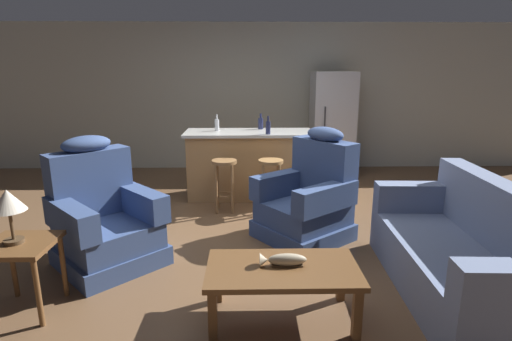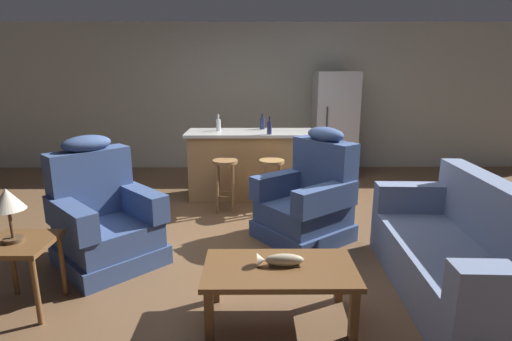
{
  "view_description": "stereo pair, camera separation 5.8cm",
  "coord_description": "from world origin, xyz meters",
  "px_view_note": "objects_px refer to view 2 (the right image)",
  "views": [
    {
      "loc": [
        -0.02,
        -4.23,
        1.8
      ],
      "look_at": [
        0.07,
        -0.1,
        0.75
      ],
      "focal_mm": 28.0,
      "sensor_mm": 36.0,
      "label": 1
    },
    {
      "loc": [
        0.04,
        -4.23,
        1.8
      ],
      "look_at": [
        0.07,
        -0.1,
        0.75
      ],
      "focal_mm": 28.0,
      "sensor_mm": 36.0,
      "label": 2
    }
  ],
  "objects_px": {
    "coffee_table": "(280,274)",
    "bottle_wine_dark": "(218,125)",
    "couch": "(462,257)",
    "recliner_near_island": "(309,200)",
    "bar_stool_right": "(272,176)",
    "end_table": "(20,253)",
    "table_lamp": "(7,202)",
    "bottle_short_amber": "(262,123)",
    "refrigerator": "(334,125)",
    "bottle_tall_green": "(269,127)",
    "fish_figurine": "(280,260)",
    "bar_stool_left": "(225,176)",
    "kitchen_island": "(250,164)",
    "recliner_near_lamp": "(104,219)"
  },
  "relations": [
    {
      "from": "bar_stool_left",
      "to": "bottle_short_amber",
      "type": "bearing_deg",
      "value": 60.11
    },
    {
      "from": "coffee_table",
      "to": "bar_stool_left",
      "type": "bearing_deg",
      "value": 103.18
    },
    {
      "from": "bottle_short_amber",
      "to": "coffee_table",
      "type": "bearing_deg",
      "value": -88.98
    },
    {
      "from": "recliner_near_island",
      "to": "bottle_tall_green",
      "type": "bearing_deg",
      "value": -109.77
    },
    {
      "from": "couch",
      "to": "bar_stool_left",
      "type": "distance_m",
      "value": 2.88
    },
    {
      "from": "end_table",
      "to": "bottle_short_amber",
      "type": "xyz_separation_m",
      "value": [
        1.88,
        3.05,
        0.58
      ]
    },
    {
      "from": "end_table",
      "to": "bar_stool_right",
      "type": "xyz_separation_m",
      "value": [
        1.99,
        2.2,
        0.01
      ]
    },
    {
      "from": "couch",
      "to": "bottle_short_amber",
      "type": "relative_size",
      "value": 8.48
    },
    {
      "from": "fish_figurine",
      "to": "refrigerator",
      "type": "xyz_separation_m",
      "value": [
        1.2,
        4.15,
        0.42
      ]
    },
    {
      "from": "recliner_near_island",
      "to": "bottle_wine_dark",
      "type": "distance_m",
      "value": 1.99
    },
    {
      "from": "table_lamp",
      "to": "bar_stool_left",
      "type": "distance_m",
      "value": 2.65
    },
    {
      "from": "recliner_near_island",
      "to": "bottle_short_amber",
      "type": "relative_size",
      "value": 5.26
    },
    {
      "from": "bar_stool_right",
      "to": "bottle_tall_green",
      "type": "bearing_deg",
      "value": 92.71
    },
    {
      "from": "bottle_tall_green",
      "to": "coffee_table",
      "type": "bearing_deg",
      "value": -90.59
    },
    {
      "from": "recliner_near_lamp",
      "to": "bar_stool_right",
      "type": "distance_m",
      "value": 2.17
    },
    {
      "from": "bottle_tall_green",
      "to": "bottle_short_amber",
      "type": "relative_size",
      "value": 1.07
    },
    {
      "from": "end_table",
      "to": "bottle_wine_dark",
      "type": "xyz_separation_m",
      "value": [
        1.26,
        2.9,
        0.58
      ]
    },
    {
      "from": "end_table",
      "to": "bar_stool_right",
      "type": "bearing_deg",
      "value": 47.87
    },
    {
      "from": "bar_stool_right",
      "to": "bottle_wine_dark",
      "type": "height_order",
      "value": "bottle_wine_dark"
    },
    {
      "from": "coffee_table",
      "to": "end_table",
      "type": "distance_m",
      "value": 1.95
    },
    {
      "from": "couch",
      "to": "coffee_table",
      "type": "bearing_deg",
      "value": 14.18
    },
    {
      "from": "couch",
      "to": "bottle_wine_dark",
      "type": "height_order",
      "value": "bottle_wine_dark"
    },
    {
      "from": "bar_stool_right",
      "to": "coffee_table",
      "type": "bearing_deg",
      "value": -91.13
    },
    {
      "from": "fish_figurine",
      "to": "refrigerator",
      "type": "distance_m",
      "value": 4.34
    },
    {
      "from": "fish_figurine",
      "to": "bottle_wine_dark",
      "type": "bearing_deg",
      "value": 102.76
    },
    {
      "from": "bottle_short_amber",
      "to": "bottle_wine_dark",
      "type": "bearing_deg",
      "value": -165.95
    },
    {
      "from": "recliner_near_lamp",
      "to": "table_lamp",
      "type": "xyz_separation_m",
      "value": [
        -0.36,
        -0.8,
        0.45
      ]
    },
    {
      "from": "fish_figurine",
      "to": "bottle_short_amber",
      "type": "bearing_deg",
      "value": 91.04
    },
    {
      "from": "recliner_near_island",
      "to": "bottle_wine_dark",
      "type": "xyz_separation_m",
      "value": [
        -1.1,
        1.54,
        0.62
      ]
    },
    {
      "from": "fish_figurine",
      "to": "couch",
      "type": "xyz_separation_m",
      "value": [
        1.49,
        0.29,
        -0.12
      ]
    },
    {
      "from": "recliner_near_island",
      "to": "bottle_short_amber",
      "type": "xyz_separation_m",
      "value": [
        -0.47,
        1.7,
        0.61
      ]
    },
    {
      "from": "table_lamp",
      "to": "bar_stool_left",
      "type": "relative_size",
      "value": 0.6
    },
    {
      "from": "couch",
      "to": "bottle_wine_dark",
      "type": "distance_m",
      "value": 3.56
    },
    {
      "from": "fish_figurine",
      "to": "table_lamp",
      "type": "xyz_separation_m",
      "value": [
        -1.97,
        0.12,
        0.41
      ]
    },
    {
      "from": "coffee_table",
      "to": "refrigerator",
      "type": "xyz_separation_m",
      "value": [
        1.2,
        4.17,
        0.52
      ]
    },
    {
      "from": "fish_figurine",
      "to": "bar_stool_left",
      "type": "distance_m",
      "value": 2.39
    },
    {
      "from": "recliner_near_island",
      "to": "table_lamp",
      "type": "relative_size",
      "value": 2.93
    },
    {
      "from": "fish_figurine",
      "to": "recliner_near_lamp",
      "type": "bearing_deg",
      "value": 150.09
    },
    {
      "from": "end_table",
      "to": "bottle_wine_dark",
      "type": "distance_m",
      "value": 3.21
    },
    {
      "from": "couch",
      "to": "recliner_near_island",
      "type": "relative_size",
      "value": 1.61
    },
    {
      "from": "table_lamp",
      "to": "fish_figurine",
      "type": "bearing_deg",
      "value": -3.57
    },
    {
      "from": "coffee_table",
      "to": "bottle_wine_dark",
      "type": "bearing_deg",
      "value": 102.66
    },
    {
      "from": "refrigerator",
      "to": "bottle_tall_green",
      "type": "xyz_separation_m",
      "value": [
        -1.17,
        -1.45,
        0.16
      ]
    },
    {
      "from": "end_table",
      "to": "bottle_tall_green",
      "type": "height_order",
      "value": "bottle_tall_green"
    },
    {
      "from": "kitchen_island",
      "to": "bottle_tall_green",
      "type": "relative_size",
      "value": 7.38
    },
    {
      "from": "bar_stool_left",
      "to": "bottle_short_amber",
      "type": "distance_m",
      "value": 1.14
    },
    {
      "from": "couch",
      "to": "recliner_near_island",
      "type": "bearing_deg",
      "value": -45.66
    },
    {
      "from": "recliner_near_island",
      "to": "bar_stool_left",
      "type": "distance_m",
      "value": 1.28
    },
    {
      "from": "bar_stool_left",
      "to": "bar_stool_right",
      "type": "xyz_separation_m",
      "value": [
        0.59,
        0.0,
        0.0
      ]
    },
    {
      "from": "coffee_table",
      "to": "bar_stool_left",
      "type": "relative_size",
      "value": 1.62
    }
  ]
}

